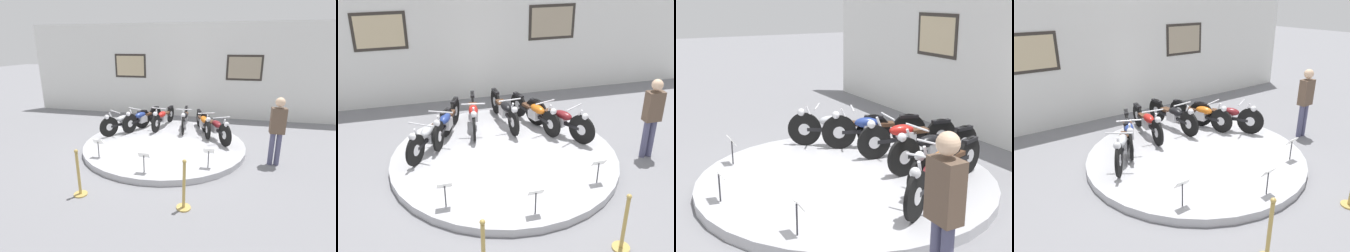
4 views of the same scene
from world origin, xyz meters
TOP-DOWN VIEW (x-y plane):
  - ground_plane at (0.00, 0.00)m, footprint 60.00×60.00m
  - display_platform at (0.00, 0.00)m, footprint 4.81×4.81m
  - motorcycle_silver at (-1.48, 0.60)m, footprint 1.17×1.69m
  - motorcycle_blue at (-1.07, 1.15)m, footprint 0.84×1.87m
  - motorcycle_red at (-0.39, 1.46)m, footprint 0.54×1.97m
  - motorcycle_black at (0.39, 1.46)m, footprint 0.54×2.00m
  - motorcycle_orange at (1.07, 1.14)m, footprint 0.71×1.90m
  - motorcycle_maroon at (1.48, 0.60)m, footprint 1.05×1.79m
  - info_placard_front_left at (-1.43, -1.47)m, footprint 0.26×0.11m
  - info_placard_front_centre at (0.00, -2.06)m, footprint 0.26×0.11m
  - info_placard_front_right at (1.43, -1.47)m, footprint 0.26×0.11m
  - visitor_standing at (3.06, -0.60)m, footprint 0.36×0.24m

SIDE VIEW (x-z plane):
  - ground_plane at x=0.00m, z-range 0.00..0.00m
  - display_platform at x=0.00m, z-range 0.00..0.16m
  - info_placard_front_left at x=-1.43m, z-range 0.27..0.78m
  - info_placard_front_centre at x=0.00m, z-range 0.27..0.78m
  - info_placard_front_right at x=1.43m, z-range 0.27..0.78m
  - motorcycle_orange at x=1.07m, z-range 0.15..0.93m
  - motorcycle_red at x=-0.39m, z-range 0.15..0.94m
  - motorcycle_black at x=0.39m, z-range 0.15..0.95m
  - motorcycle_silver at x=-1.48m, z-range 0.15..0.96m
  - motorcycle_blue at x=-1.07m, z-range 0.15..0.96m
  - motorcycle_maroon at x=1.48m, z-range 0.16..0.97m
  - visitor_standing at x=3.06m, z-range 0.13..1.91m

